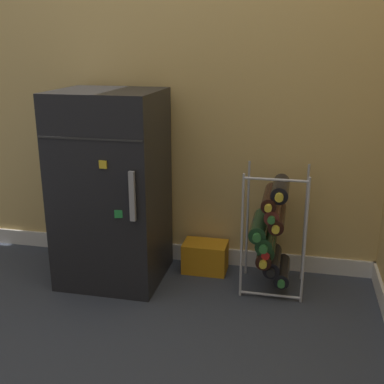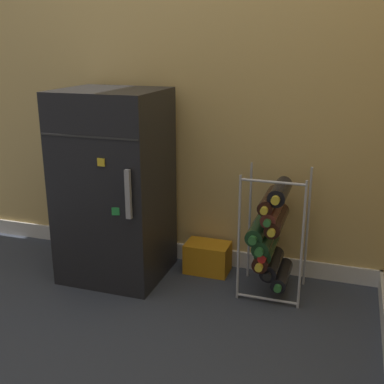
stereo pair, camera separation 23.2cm
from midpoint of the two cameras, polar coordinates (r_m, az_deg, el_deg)
name	(u,v)px [view 2 (the right image)]	position (r m, az deg, el deg)	size (l,w,h in m)	color
ground_plane	(183,312)	(2.25, 1.98, -14.08)	(14.00, 14.00, 0.00)	#333842
wall_back	(221,27)	(2.47, 6.26, 18.84)	(6.73, 0.07, 2.50)	tan
mini_fridge	(115,186)	(2.43, -6.48, 0.67)	(0.50, 0.48, 0.96)	black
wine_rack	(270,234)	(2.33, 12.13, -4.92)	(0.30, 0.33, 0.61)	#B2B2B7
soda_box	(208,257)	(2.57, 4.46, -7.80)	(0.23, 0.15, 0.16)	orange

